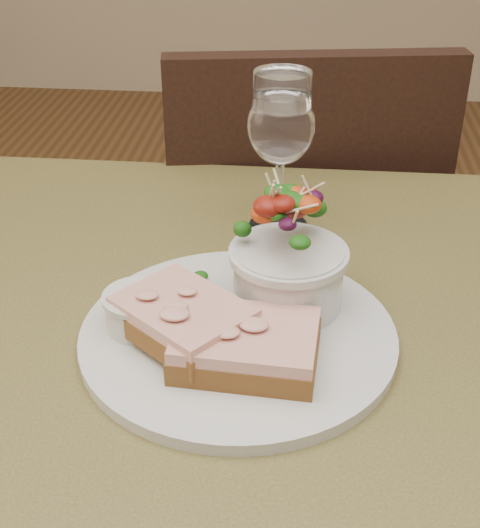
# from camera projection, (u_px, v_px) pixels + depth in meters

# --- Properties ---
(cafe_table) EXTENTS (0.80, 0.80, 0.75)m
(cafe_table) POSITION_uv_depth(u_px,v_px,m) (239.00, 416.00, 0.75)
(cafe_table) COLOR #453B1D
(cafe_table) RESTS_ON ground
(chair_far) EXTENTS (0.48, 0.48, 0.90)m
(chair_far) POSITION_uv_depth(u_px,v_px,m) (287.00, 338.00, 1.45)
(chair_far) COLOR black
(chair_far) RESTS_ON ground
(dinner_plate) EXTENTS (0.30, 0.30, 0.01)m
(dinner_plate) POSITION_uv_depth(u_px,v_px,m) (238.00, 336.00, 0.69)
(dinner_plate) COLOR silver
(dinner_plate) RESTS_ON cafe_table
(sandwich_front) EXTENTS (0.13, 0.10, 0.03)m
(sandwich_front) POSITION_uv_depth(u_px,v_px,m) (246.00, 345.00, 0.64)
(sandwich_front) COLOR #4E3215
(sandwich_front) RESTS_ON dinner_plate
(sandwich_back) EXTENTS (0.14, 0.14, 0.03)m
(sandwich_back) POSITION_uv_depth(u_px,v_px,m) (183.00, 318.00, 0.66)
(sandwich_back) COLOR #4E3215
(sandwich_back) RESTS_ON dinner_plate
(ramekin) EXTENTS (0.06, 0.06, 0.04)m
(ramekin) POSITION_uv_depth(u_px,v_px,m) (139.00, 309.00, 0.68)
(ramekin) COLOR beige
(ramekin) RESTS_ON dinner_plate
(salad_bowl) EXTENTS (0.11, 0.11, 0.13)m
(salad_bowl) POSITION_uv_depth(u_px,v_px,m) (289.00, 251.00, 0.69)
(salad_bowl) COLOR silver
(salad_bowl) RESTS_ON dinner_plate
(garnish) EXTENTS (0.05, 0.04, 0.02)m
(garnish) POSITION_uv_depth(u_px,v_px,m) (185.00, 282.00, 0.74)
(garnish) COLOR #0C3209
(garnish) RESTS_ON dinner_plate
(wine_glass) EXTENTS (0.08, 0.08, 0.18)m
(wine_glass) POSITION_uv_depth(u_px,v_px,m) (281.00, 130.00, 0.82)
(wine_glass) COLOR white
(wine_glass) RESTS_ON cafe_table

